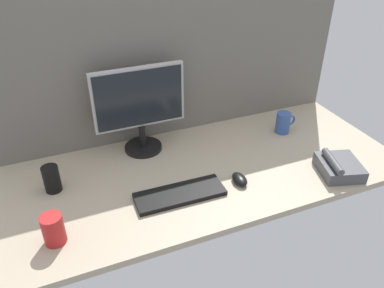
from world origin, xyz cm
name	(u,v)px	position (x,y,z in cm)	size (l,w,h in cm)	color
ground_plane	(203,169)	(0.00, 0.00, -1.50)	(180.00, 80.00, 3.00)	tan
cubicle_wall_back	(173,61)	(0.00, 37.50, 37.65)	(180.00, 5.00, 75.29)	slate
monitor	(140,106)	(-21.04, 25.13, 23.16)	(42.76, 18.00, 41.71)	black
keyboard	(180,194)	(-17.28, -15.67, 1.00)	(37.00, 13.00, 2.00)	black
mouse	(240,179)	(9.67, -16.98, 1.70)	(5.60, 9.60, 3.40)	black
mug_ceramic_blue	(283,123)	(50.99, 12.34, 5.58)	(11.04, 7.29, 11.10)	#38569E
mug_black_travel	(52,179)	(-64.66, 8.20, 5.83)	(6.84, 6.84, 11.67)	black
mug_red_plastic	(53,229)	(-66.88, -21.99, 5.79)	(7.71, 7.71, 11.58)	red
desk_phone	(339,167)	(53.51, -27.50, 3.19)	(21.72, 23.07, 8.80)	#4C4C51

